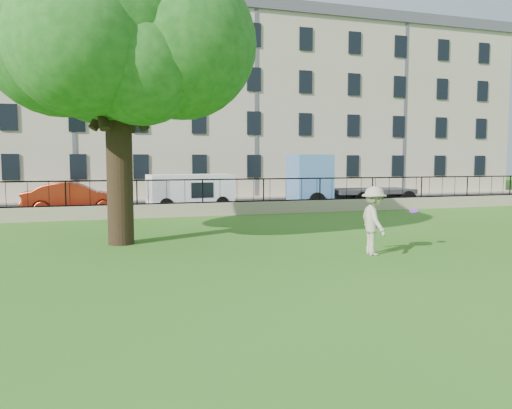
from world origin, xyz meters
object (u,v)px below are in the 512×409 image
object	(u,v)px
man	(374,221)
frisbee	(414,211)
red_sedan	(75,199)
white_van	(190,192)
tree	(112,25)
blue_truck	(350,181)

from	to	relation	value
man	frisbee	size ratio (longest dim) A/B	6.94
man	red_sedan	size ratio (longest dim) A/B	0.40
red_sedan	white_van	world-z (taller)	white_van
man	red_sedan	xyz separation A→B (m)	(-8.24, 13.40, -0.17)
tree	man	world-z (taller)	tree
frisbee	blue_truck	world-z (taller)	blue_truck
tree	frisbee	bearing A→B (deg)	-22.84
tree	white_van	bearing A→B (deg)	68.20
frisbee	white_van	distance (m)	14.49
red_sedan	blue_truck	size ratio (longest dim) A/B	0.67
man	red_sedan	world-z (taller)	man
red_sedan	blue_truck	distance (m)	14.76
frisbee	blue_truck	distance (m)	13.80
man	frisbee	world-z (taller)	man
red_sedan	blue_truck	bearing A→B (deg)	-89.63
frisbee	red_sedan	size ratio (longest dim) A/B	0.06
tree	frisbee	world-z (taller)	tree
tree	blue_truck	size ratio (longest dim) A/B	1.44
white_van	frisbee	bearing A→B (deg)	-79.35
red_sedan	man	bearing A→B (deg)	-148.04
frisbee	red_sedan	world-z (taller)	red_sedan
frisbee	white_van	world-z (taller)	white_van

